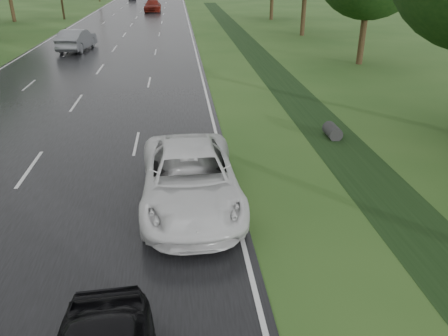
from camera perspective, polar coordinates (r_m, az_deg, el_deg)
name	(u,v)px	position (r m, az deg, el deg)	size (l,w,h in m)	color
road	(129,28)	(52.04, -12.30, 17.39)	(14.00, 180.00, 0.04)	black
edge_stripe_east	(190,27)	(51.78, -4.50, 17.85)	(0.12, 180.00, 0.01)	silver
edge_stripe_west	(67,29)	(53.15, -19.86, 16.71)	(0.12, 180.00, 0.01)	silver
center_line	(129,28)	(52.03, -12.30, 17.42)	(0.12, 180.00, 0.01)	silver
drainage_ditch	(284,84)	(26.61, 7.85, 10.81)	(2.20, 120.00, 0.56)	black
white_pickup	(190,178)	(12.68, -4.45, -1.34)	(2.75, 5.97, 1.66)	white
silver_sedan	(77,40)	(39.19, -18.69, 15.60)	(1.79, 5.14, 1.69)	gray
far_car_red	(153,6)	(70.51, -9.31, 20.20)	(2.33, 5.73, 1.66)	maroon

